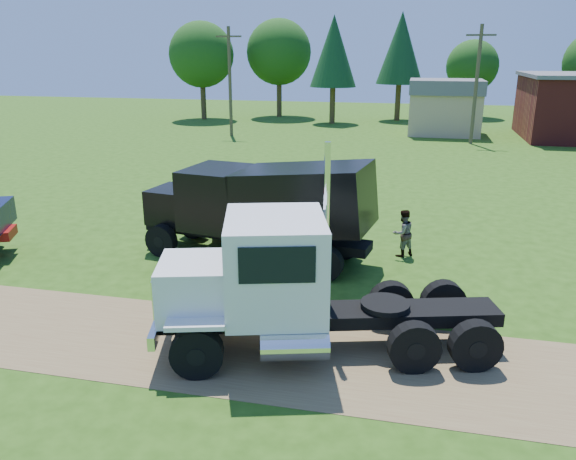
# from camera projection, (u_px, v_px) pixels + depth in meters

# --- Properties ---
(ground) EXTENTS (140.00, 140.00, 0.00)m
(ground) POSITION_uv_depth(u_px,v_px,m) (328.00, 359.00, 13.51)
(ground) COLOR #25470F
(ground) RESTS_ON ground
(dirt_track) EXTENTS (120.00, 4.20, 0.01)m
(dirt_track) POSITION_uv_depth(u_px,v_px,m) (328.00, 359.00, 13.51)
(dirt_track) COLOR brown
(dirt_track) RESTS_ON ground
(white_semi_tractor) EXTENTS (8.56, 4.76, 5.06)m
(white_semi_tractor) POSITION_uv_depth(u_px,v_px,m) (279.00, 285.00, 13.46)
(white_semi_tractor) COLOR black
(white_semi_tractor) RESTS_ON ground
(black_dump_truck) EXTENTS (8.58, 3.75, 3.64)m
(black_dump_truck) POSITION_uv_depth(u_px,v_px,m) (263.00, 204.00, 19.46)
(black_dump_truck) COLOR black
(black_dump_truck) RESTS_ON ground
(orange_pickup) EXTENTS (5.26, 3.53, 1.34)m
(orange_pickup) POSITION_uv_depth(u_px,v_px,m) (271.00, 218.00, 22.53)
(orange_pickup) COLOR red
(orange_pickup) RESTS_ON ground
(spectator_b) EXTENTS (1.06, 1.03, 1.72)m
(spectator_b) POSITION_uv_depth(u_px,v_px,m) (403.00, 233.00, 20.08)
(spectator_b) COLOR #999999
(spectator_b) RESTS_ON ground
(tan_shed) EXTENTS (6.20, 5.40, 4.70)m
(tan_shed) POSITION_uv_depth(u_px,v_px,m) (445.00, 106.00, 49.07)
(tan_shed) COLOR tan
(tan_shed) RESTS_ON ground
(utility_poles) EXTENTS (42.20, 0.28, 9.00)m
(utility_poles) POSITION_uv_depth(u_px,v_px,m) (476.00, 83.00, 43.31)
(utility_poles) COLOR #443B26
(utility_poles) RESTS_ON ground
(tree_row) EXTENTS (56.30, 14.40, 10.95)m
(tree_row) POSITION_uv_depth(u_px,v_px,m) (452.00, 55.00, 56.04)
(tree_row) COLOR #372A16
(tree_row) RESTS_ON ground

